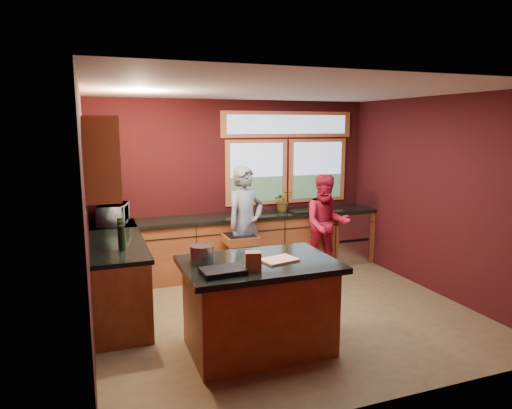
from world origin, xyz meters
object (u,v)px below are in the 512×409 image
cutting_board (279,260)px  stock_pot (202,254)px  person_grey (245,225)px  person_red (326,224)px  island (259,305)px

cutting_board → stock_pot: 0.78m
cutting_board → stock_pot: size_ratio=1.46×
person_grey → person_red: bearing=-19.9°
person_grey → cutting_board: bearing=-119.7°
island → person_grey: (0.54, 2.00, 0.39)m
person_grey → person_red: 1.35m
island → person_grey: size_ratio=0.89×
island → person_grey: 2.11m
person_grey → island: bearing=-125.4°
cutting_board → person_red: bearing=50.7°
person_grey → cutting_board: 2.08m
person_red → cutting_board: person_red is taller
island → cutting_board: size_ratio=4.43×
person_grey → cutting_board: (-0.34, -2.05, 0.09)m
person_grey → stock_pot: 2.15m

